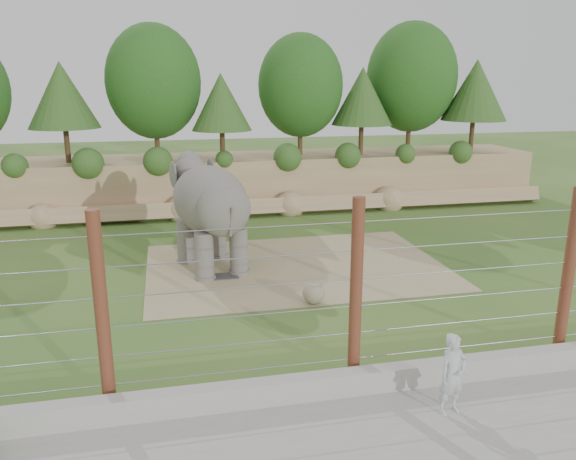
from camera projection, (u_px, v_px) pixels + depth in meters
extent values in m
plane|color=#376723|center=(303.00, 301.00, 16.29)|extent=(90.00, 90.00, 0.00)
cube|color=#967A59|center=(241.00, 181.00, 28.21)|extent=(30.00, 4.00, 2.50)
cube|color=#967A59|center=(248.00, 208.00, 26.28)|extent=(30.00, 1.37, 1.07)
cylinder|color=#3F2B19|center=(67.00, 145.00, 25.54)|extent=(0.24, 0.24, 1.58)
sphere|color=#124914|center=(62.00, 97.00, 24.98)|extent=(3.60, 3.60, 3.60)
cylinder|color=#3F2B19|center=(157.00, 138.00, 26.80)|extent=(0.24, 0.24, 1.92)
sphere|color=#124914|center=(154.00, 82.00, 26.11)|extent=(4.40, 4.40, 4.40)
cylinder|color=#3F2B19|center=(222.00, 145.00, 26.36)|extent=(0.24, 0.24, 1.40)
sphere|color=#124914|center=(221.00, 104.00, 25.86)|extent=(3.20, 3.20, 3.20)
cylinder|color=#3F2B19|center=(300.00, 136.00, 28.07)|extent=(0.24, 0.24, 1.82)
sphere|color=#124914|center=(300.00, 86.00, 27.42)|extent=(4.16, 4.16, 4.16)
cylinder|color=#3F2B19|center=(361.00, 140.00, 28.17)|extent=(0.24, 0.24, 1.50)
sphere|color=#124914|center=(362.00, 98.00, 27.63)|extent=(3.44, 3.44, 3.44)
cylinder|color=#3F2B19|center=(408.00, 131.00, 29.67)|extent=(0.24, 0.24, 2.03)
sphere|color=#124914|center=(411.00, 77.00, 28.94)|extent=(4.64, 4.64, 4.64)
cylinder|color=#3F2B19|center=(471.00, 136.00, 29.21)|extent=(0.24, 0.24, 1.64)
sphere|color=#124914|center=(475.00, 92.00, 28.62)|extent=(3.76, 3.76, 3.76)
cube|color=tan|center=(296.00, 266.00, 19.21)|extent=(10.00, 7.00, 0.02)
cube|color=#262628|center=(223.00, 276.00, 18.18)|extent=(1.00, 0.60, 0.03)
sphere|color=gray|center=(314.00, 293.00, 15.96)|extent=(0.64, 0.64, 0.64)
cube|color=#A29E97|center=(361.00, 381.00, 11.51)|extent=(26.00, 0.35, 0.50)
cube|color=#A29E97|center=(400.00, 452.00, 9.69)|extent=(26.00, 4.00, 0.01)
cylinder|color=brown|center=(102.00, 314.00, 10.48)|extent=(0.26, 0.26, 4.00)
cylinder|color=brown|center=(356.00, 292.00, 11.52)|extent=(0.26, 0.26, 4.00)
cylinder|color=brown|center=(568.00, 275.00, 12.56)|extent=(0.26, 0.26, 4.00)
cylinder|color=gray|center=(354.00, 358.00, 11.91)|extent=(20.00, 0.02, 0.02)
cylinder|color=gray|center=(355.00, 332.00, 11.76)|extent=(20.00, 0.02, 0.02)
cylinder|color=gray|center=(355.00, 306.00, 11.60)|extent=(20.00, 0.02, 0.02)
cylinder|color=gray|center=(356.00, 279.00, 11.44)|extent=(20.00, 0.02, 0.02)
cylinder|color=gray|center=(357.00, 251.00, 11.28)|extent=(20.00, 0.02, 0.02)
cylinder|color=gray|center=(358.00, 222.00, 11.13)|extent=(20.00, 0.02, 0.02)
imported|color=silver|center=(452.00, 374.00, 10.64)|extent=(0.67, 0.51, 1.63)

